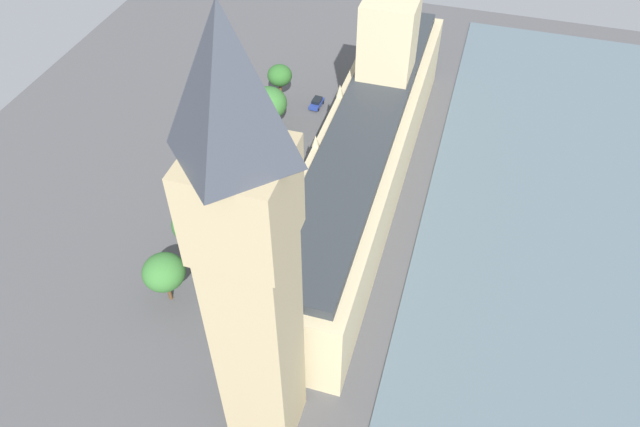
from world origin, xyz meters
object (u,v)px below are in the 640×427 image
object	(u,v)px
plane_tree_by_river_gate	(268,103)
plane_tree_near_tower	(193,224)
car_blue_opposite_hall	(317,103)
pedestrian_leading	(276,255)
double_decker_bus_corner	(250,228)
pedestrian_kerbside	(248,318)
street_lamp_far_end	(266,113)
car_dark_green_midblock	(296,174)
plane_tree_trailing	(164,272)
parliament_building	(367,147)
plane_tree_under_trees	(280,76)
clock_tower	(250,271)

from	to	relation	value
plane_tree_by_river_gate	plane_tree_near_tower	bearing A→B (deg)	91.27
car_blue_opposite_hall	plane_tree_near_tower	bearing A→B (deg)	86.96
car_blue_opposite_hall	pedestrian_leading	size ratio (longest dim) A/B	2.51
double_decker_bus_corner	pedestrian_kerbside	world-z (taller)	double_decker_bus_corner
street_lamp_far_end	pedestrian_kerbside	bearing A→B (deg)	106.53
car_dark_green_midblock	plane_tree_trailing	xyz separation A→B (m)	(9.41, 30.70, 5.07)
parliament_building	car_dark_green_midblock	xyz separation A→B (m)	(11.98, 1.83, -7.48)
plane_tree_under_trees	plane_tree_trailing	world-z (taller)	plane_tree_under_trees
parliament_building	plane_tree_trailing	size ratio (longest dim) A/B	9.10
double_decker_bus_corner	plane_tree_near_tower	bearing A→B (deg)	-130.44
car_blue_opposite_hall	plane_tree_trailing	world-z (taller)	plane_tree_trailing
car_dark_green_midblock	plane_tree_near_tower	xyz separation A→B (m)	(8.45, 22.38, 6.90)
clock_tower	car_blue_opposite_hall	distance (m)	73.50
parliament_building	clock_tower	bearing A→B (deg)	88.66
car_blue_opposite_hall	double_decker_bus_corner	xyz separation A→B (m)	(-0.49, 38.41, 1.75)
car_blue_opposite_hall	street_lamp_far_end	size ratio (longest dim) A/B	0.64
car_dark_green_midblock	street_lamp_far_end	distance (m)	15.06
car_blue_opposite_hall	car_dark_green_midblock	xyz separation A→B (m)	(-2.86, 22.10, 0.00)
pedestrian_kerbside	plane_tree_by_river_gate	world-z (taller)	plane_tree_by_river_gate
plane_tree_under_trees	plane_tree_near_tower	bearing A→B (deg)	92.16
clock_tower	plane_tree_by_river_gate	xyz separation A→B (m)	(20.10, -56.09, -22.62)
pedestrian_kerbside	plane_tree_under_trees	distance (m)	54.00
pedestrian_kerbside	parliament_building	bearing A→B (deg)	-122.55
clock_tower	plane_tree_by_river_gate	distance (m)	63.73
car_blue_opposite_hall	clock_tower	bearing A→B (deg)	105.81
pedestrian_kerbside	plane_tree_by_river_gate	xyz separation A→B (m)	(12.23, -43.00, 5.67)
plane_tree_under_trees	clock_tower	bearing A→B (deg)	107.85
parliament_building	double_decker_bus_corner	xyz separation A→B (m)	(14.36, 18.15, -5.74)
car_dark_green_midblock	double_decker_bus_corner	distance (m)	16.58
clock_tower	pedestrian_kerbside	world-z (taller)	clock_tower
parliament_building	plane_tree_near_tower	world-z (taller)	parliament_building
car_blue_opposite_hall	double_decker_bus_corner	size ratio (longest dim) A/B	0.40
clock_tower	pedestrian_kerbside	bearing A→B (deg)	-58.98
plane_tree_under_trees	plane_tree_trailing	size ratio (longest dim) A/B	1.04
plane_tree_under_trees	car_dark_green_midblock	bearing A→B (deg)	115.91
double_decker_bus_corner	street_lamp_far_end	xyz separation A→B (m)	(7.16, -27.35, 2.02)
car_dark_green_midblock	street_lamp_far_end	bearing A→B (deg)	136.68
pedestrian_kerbside	plane_tree_under_trees	bearing A→B (deg)	-93.30
double_decker_bus_corner	car_blue_opposite_hall	bearing A→B (deg)	95.30
pedestrian_kerbside	plane_tree_under_trees	xyz separation A→B (m)	(13.10, -52.04, 6.07)
plane_tree_trailing	pedestrian_kerbside	bearing A→B (deg)	177.21
pedestrian_leading	street_lamp_far_end	world-z (taller)	street_lamp_far_end
double_decker_bus_corner	plane_tree_near_tower	size ratio (longest dim) A/B	1.01
double_decker_bus_corner	pedestrian_kerbside	xyz separation A→B (m)	(-5.40, 14.99, -1.91)
car_dark_green_midblock	plane_tree_trailing	world-z (taller)	plane_tree_trailing
plane_tree_trailing	street_lamp_far_end	size ratio (longest dim) A/B	1.28
pedestrian_leading	pedestrian_kerbside	size ratio (longest dim) A/B	1.06
plane_tree_trailing	plane_tree_near_tower	xyz separation A→B (m)	(-0.96, -8.32, 1.83)
clock_tower	plane_tree_under_trees	xyz separation A→B (m)	(20.97, -65.13, -22.23)
plane_tree_under_trees	pedestrian_kerbside	bearing A→B (deg)	104.13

